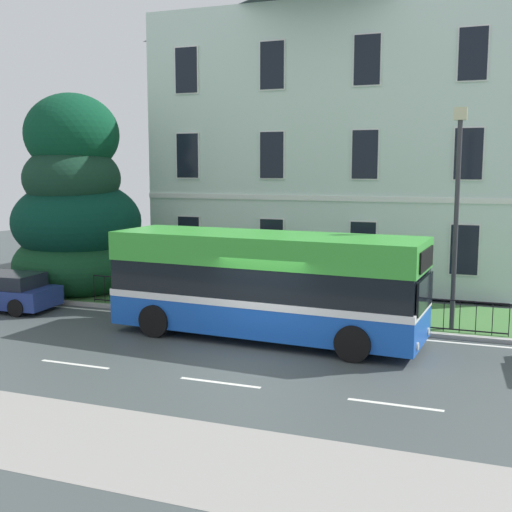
{
  "coord_description": "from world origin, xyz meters",
  "views": [
    {
      "loc": [
        5.75,
        -14.89,
        4.95
      ],
      "look_at": [
        -1.71,
        5.19,
        1.97
      ],
      "focal_mm": 45.02,
      "sensor_mm": 36.0,
      "label": 1
    }
  ],
  "objects_px": {
    "street_lamp_post": "(457,204)",
    "litter_bin": "(370,303)",
    "single_decker_bus": "(265,284)",
    "parked_hatchback_01": "(3,292)",
    "evergreen_tree": "(76,213)",
    "georgian_townhouse": "(348,134)"
  },
  "relations": [
    {
      "from": "georgian_townhouse",
      "to": "single_decker_bus",
      "type": "distance_m",
      "value": 13.1
    },
    {
      "from": "street_lamp_post",
      "to": "litter_bin",
      "type": "bearing_deg",
      "value": 176.77
    },
    {
      "from": "evergreen_tree",
      "to": "single_decker_bus",
      "type": "relative_size",
      "value": 0.86
    },
    {
      "from": "street_lamp_post",
      "to": "litter_bin",
      "type": "height_order",
      "value": "street_lamp_post"
    },
    {
      "from": "street_lamp_post",
      "to": "litter_bin",
      "type": "xyz_separation_m",
      "value": [
        -2.49,
        0.14,
        -3.17
      ]
    },
    {
      "from": "litter_bin",
      "to": "single_decker_bus",
      "type": "bearing_deg",
      "value": -134.03
    },
    {
      "from": "parked_hatchback_01",
      "to": "litter_bin",
      "type": "bearing_deg",
      "value": -172.67
    },
    {
      "from": "evergreen_tree",
      "to": "parked_hatchback_01",
      "type": "xyz_separation_m",
      "value": [
        -0.71,
        -3.36,
        -2.53
      ]
    },
    {
      "from": "evergreen_tree",
      "to": "street_lamp_post",
      "type": "relative_size",
      "value": 1.22
    },
    {
      "from": "evergreen_tree",
      "to": "litter_bin",
      "type": "relative_size",
      "value": 6.9
    },
    {
      "from": "single_decker_bus",
      "to": "litter_bin",
      "type": "distance_m",
      "value": 3.81
    },
    {
      "from": "parked_hatchback_01",
      "to": "litter_bin",
      "type": "xyz_separation_m",
      "value": [
        12.43,
        2.3,
        0.07
      ]
    },
    {
      "from": "parked_hatchback_01",
      "to": "street_lamp_post",
      "type": "xyz_separation_m",
      "value": [
        14.93,
        2.16,
        3.24
      ]
    },
    {
      "from": "single_decker_bus",
      "to": "parked_hatchback_01",
      "type": "relative_size",
      "value": 2.34
    },
    {
      "from": "evergreen_tree",
      "to": "litter_bin",
      "type": "height_order",
      "value": "evergreen_tree"
    },
    {
      "from": "street_lamp_post",
      "to": "single_decker_bus",
      "type": "bearing_deg",
      "value": -153.54
    },
    {
      "from": "single_decker_bus",
      "to": "litter_bin",
      "type": "bearing_deg",
      "value": 49.68
    },
    {
      "from": "evergreen_tree",
      "to": "street_lamp_post",
      "type": "bearing_deg",
      "value": -4.84
    },
    {
      "from": "evergreen_tree",
      "to": "parked_hatchback_01",
      "type": "bearing_deg",
      "value": -101.96
    },
    {
      "from": "georgian_townhouse",
      "to": "evergreen_tree",
      "type": "xyz_separation_m",
      "value": [
        -8.82,
        -8.45,
        -3.29
      ]
    },
    {
      "from": "single_decker_bus",
      "to": "litter_bin",
      "type": "relative_size",
      "value": 7.99
    },
    {
      "from": "single_decker_bus",
      "to": "georgian_townhouse",
      "type": "bearing_deg",
      "value": 95.26
    }
  ]
}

